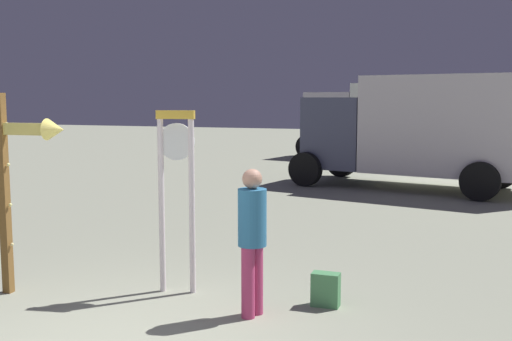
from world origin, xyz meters
The scene contains 6 objects.
standing_clock centered at (-0.18, 1.93, 1.35)m, with size 0.46×0.17×2.18m.
arrow_sign centered at (-1.81, 1.23, 1.54)m, with size 0.90×0.27×2.39m.
person_near_clock centered at (0.94, 1.46, 0.89)m, with size 0.30×0.30×1.59m.
backpack centered at (1.62, 2.02, 0.19)m, with size 0.31×0.21×0.38m.
box_truck_near centered at (2.10, 11.57, 1.58)m, with size 6.68×3.72×2.88m.
box_truck_far centered at (0.29, 18.70, 1.59)m, with size 6.95×3.77×2.86m.
Camera 1 is at (3.11, -4.51, 2.33)m, focal length 42.92 mm.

